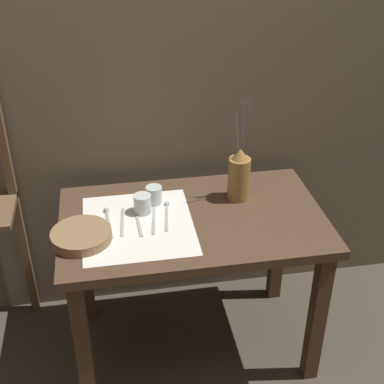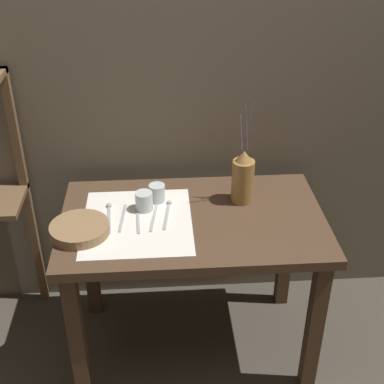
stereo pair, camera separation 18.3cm
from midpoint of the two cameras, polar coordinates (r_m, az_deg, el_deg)
ground_plane at (r=2.63m, az=-2.00°, el=-15.85°), size 12.00×12.00×0.00m
stone_wall_back at (r=2.34m, az=-4.08°, el=13.06°), size 7.00×0.06×2.40m
wooden_table at (r=2.23m, az=-2.28°, el=-5.19°), size 1.07×0.65×0.72m
linen_cloth at (r=2.14m, az=-8.22°, el=-3.57°), size 0.43×0.48×0.00m
pitcher_with_flowers at (r=2.23m, az=2.71°, el=1.72°), size 0.09×0.09×0.45m
wooden_bowl at (r=2.08m, az=-14.22°, el=-4.64°), size 0.23×0.23×0.04m
glass_tumbler_near at (r=2.19m, az=-7.70°, el=-1.32°), size 0.07×0.07×0.08m
glass_tumbler_far at (r=2.24m, az=-6.41°, el=-0.37°), size 0.07×0.07×0.08m
spoon_inner at (r=2.20m, az=-11.37°, el=-2.57°), size 0.03×0.21×0.02m
knife_center at (r=2.16m, az=-9.85°, el=-3.23°), size 0.03×0.20×0.00m
fork_outer at (r=2.14m, az=-8.18°, el=-3.34°), size 0.02×0.20×0.00m
fork_inner at (r=2.15m, az=-6.53°, el=-3.03°), size 0.04×0.20×0.00m
spoon_outer at (r=2.21m, az=-5.09°, el=-1.92°), size 0.04×0.21×0.02m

